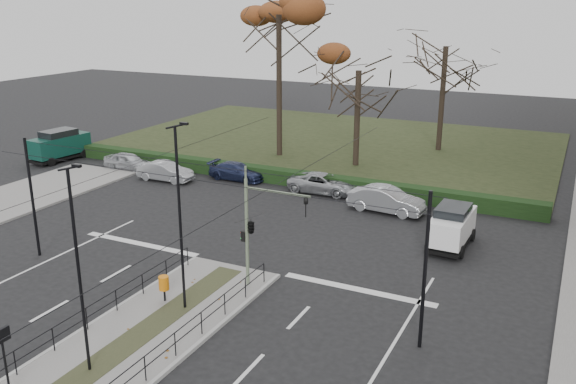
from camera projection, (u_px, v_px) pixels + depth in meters
The scene contains 21 objects.
ground at pixel (173, 314), 24.67m from camera, with size 140.00×140.00×0.00m, color black.
median_island at pixel (132, 342), 22.51m from camera, with size 4.40×15.00×0.14m, color slate.
park at pixel (333, 142), 54.60m from camera, with size 38.00×26.00×0.10m, color black.
hedge at pixel (261, 174), 42.98m from camera, with size 38.00×1.00×1.00m, color black.
median_railing at pixel (128, 322), 22.15m from camera, with size 4.14×13.24×0.92m.
catenary at pixel (192, 223), 25.03m from camera, with size 20.00×34.00×6.00m.
traffic_light at pixel (252, 225), 26.05m from camera, with size 3.30×1.88×4.85m.
litter_bin at pixel (164, 283), 25.26m from camera, with size 0.43×0.43×1.10m.
info_panel at pixel (2, 343), 18.94m from camera, with size 0.13×0.60×2.30m.
streetlamp_median_near at pixel (79, 270), 19.61m from camera, with size 0.61×0.12×7.27m.
streetlamp_median_far at pixel (180, 217), 23.75m from camera, with size 0.64×0.13×7.71m.
parked_car_first at pixel (128, 161), 45.63m from camera, with size 1.55×3.84×1.31m, color #A1A4A9.
parked_car_second at pixel (165, 171), 42.89m from camera, with size 1.42×4.08×1.34m, color #A1A4A9.
parked_car_third at pixel (237, 171), 43.12m from camera, with size 1.70×4.19×1.22m, color #1D2545.
parked_car_fourth at pixel (323, 183), 40.17m from camera, with size 2.14×4.63×1.29m, color #A1A4A9.
white_van at pixel (452, 225), 31.15m from camera, with size 1.96×4.04×2.20m.
green_van at pixel (60, 145), 48.19m from camera, with size 2.38×5.02×2.45m.
rust_tree at pixel (279, 15), 46.62m from camera, with size 10.12×10.12×14.52m.
bare_tree_center at pixel (445, 54), 49.28m from camera, with size 7.55×7.55×11.37m.
bare_tree_near at pixel (359, 78), 44.87m from camera, with size 7.28×7.28×9.51m.
parked_car_fifth at pixel (386, 200), 36.45m from camera, with size 1.60×4.60×1.51m, color #A1A4A9.
Camera 1 is at (13.89, -17.76, 12.11)m, focal length 38.00 mm.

